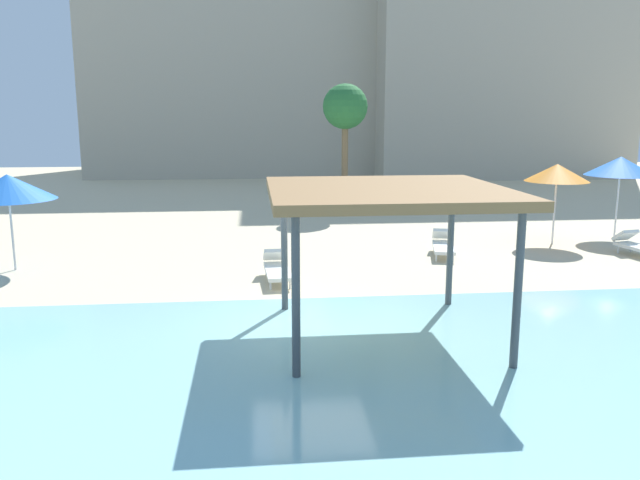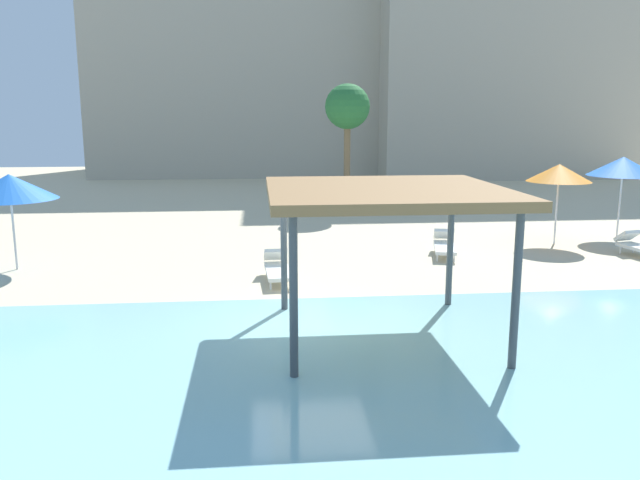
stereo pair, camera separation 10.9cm
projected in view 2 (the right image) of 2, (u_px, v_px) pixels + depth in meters
ground_plane at (310, 320)px, 13.30m from camera, size 80.00×80.00×0.00m
lagoon_water at (344, 449)px, 8.17m from camera, size 44.00×13.50×0.04m
shade_pavilion at (386, 197)px, 11.83m from camera, size 4.35×4.35×2.89m
beach_umbrella_blue_1 at (623, 166)px, 21.55m from camera, size 2.31×2.31×2.78m
beach_umbrella_blue_3 at (10, 187)px, 17.19m from camera, size 2.47×2.47×2.62m
beach_umbrella_orange_4 at (559, 173)px, 20.61m from camera, size 2.04×2.04×2.61m
lounge_chair_1 at (277, 267)px, 16.46m from camera, size 0.69×1.92×0.74m
lounge_chair_2 at (445, 244)px, 19.34m from camera, size 1.03×1.98×0.74m
palm_tree_1 at (347, 109)px, 26.99m from camera, size 1.90×1.90×5.43m
hotel_block_0 at (237, 50)px, 45.79m from camera, size 19.12×11.89×17.27m
hotel_block_1 at (489, 38)px, 44.54m from camera, size 16.59×11.99×18.57m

